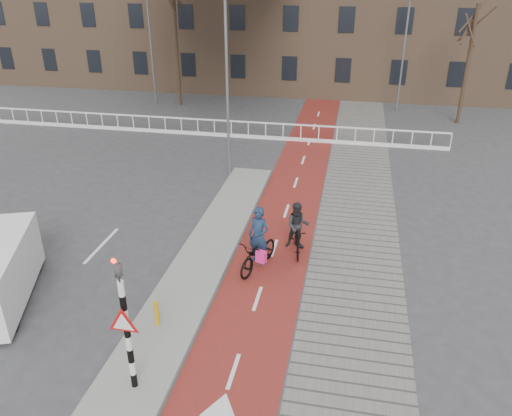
# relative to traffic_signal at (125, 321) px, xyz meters

# --- Properties ---
(ground) EXTENTS (120.00, 120.00, 0.00)m
(ground) POSITION_rel_traffic_signal_xyz_m (0.60, 2.02, -1.99)
(ground) COLOR #38383A
(ground) RESTS_ON ground
(bike_lane) EXTENTS (2.50, 60.00, 0.01)m
(bike_lane) POSITION_rel_traffic_signal_xyz_m (2.10, 12.02, -1.98)
(bike_lane) COLOR maroon
(bike_lane) RESTS_ON ground
(sidewalk) EXTENTS (3.00, 60.00, 0.01)m
(sidewalk) POSITION_rel_traffic_signal_xyz_m (4.90, 12.02, -1.98)
(sidewalk) COLOR slate
(sidewalk) RESTS_ON ground
(curb_island) EXTENTS (1.80, 16.00, 0.12)m
(curb_island) POSITION_rel_traffic_signal_xyz_m (-0.10, 6.02, -1.93)
(curb_island) COLOR gray
(curb_island) RESTS_ON ground
(traffic_signal) EXTENTS (0.80, 0.80, 3.68)m
(traffic_signal) POSITION_rel_traffic_signal_xyz_m (0.00, 0.00, 0.00)
(traffic_signal) COLOR black
(traffic_signal) RESTS_ON curb_island
(bollard) EXTENTS (0.12, 0.12, 0.75)m
(bollard) POSITION_rel_traffic_signal_xyz_m (-0.29, 2.20, -1.50)
(bollard) COLOR #CD990B
(bollard) RESTS_ON curb_island
(cyclist_near) EXTENTS (1.39, 2.23, 2.17)m
(cyclist_near) POSITION_rel_traffic_signal_xyz_m (1.82, 5.64, -1.25)
(cyclist_near) COLOR black
(cyclist_near) RESTS_ON bike_lane
(cyclist_far) EXTENTS (0.89, 1.79, 1.87)m
(cyclist_far) POSITION_rel_traffic_signal_xyz_m (2.91, 6.86, -1.21)
(cyclist_far) COLOR black
(cyclist_far) RESTS_ON bike_lane
(railing) EXTENTS (28.00, 0.10, 0.99)m
(railing) POSITION_rel_traffic_signal_xyz_m (-4.40, 19.02, -1.68)
(railing) COLOR silver
(railing) RESTS_ON ground
(tree_mid) EXTENTS (0.22, 0.22, 8.75)m
(tree_mid) POSITION_rel_traffic_signal_xyz_m (-7.77, 25.61, 2.39)
(tree_mid) COLOR black
(tree_mid) RESTS_ON ground
(tree_right) EXTENTS (0.22, 0.22, 7.00)m
(tree_right) POSITION_rel_traffic_signal_xyz_m (10.85, 24.62, 1.51)
(tree_right) COLOR black
(tree_right) RESTS_ON ground
(streetlight_near) EXTENTS (0.12, 0.12, 7.92)m
(streetlight_near) POSITION_rel_traffic_signal_xyz_m (-1.05, 13.18, 1.97)
(streetlight_near) COLOR slate
(streetlight_near) RESTS_ON ground
(streetlight_left) EXTENTS (0.12, 0.12, 7.34)m
(streetlight_left) POSITION_rel_traffic_signal_xyz_m (-9.53, 25.41, 1.68)
(streetlight_left) COLOR slate
(streetlight_left) RESTS_ON ground
(streetlight_right) EXTENTS (0.12, 0.12, 7.26)m
(streetlight_right) POSITION_rel_traffic_signal_xyz_m (7.24, 26.77, 1.64)
(streetlight_right) COLOR slate
(streetlight_right) RESTS_ON ground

